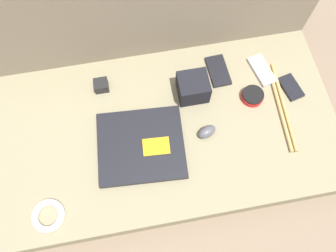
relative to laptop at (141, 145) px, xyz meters
name	(u,v)px	position (x,y,z in m)	size (l,w,h in m)	color
ground_plane	(168,139)	(0.10, 0.05, -0.13)	(8.00, 8.00, 0.00)	#7A6651
couch_seat	(168,134)	(0.10, 0.05, -0.07)	(1.20, 0.63, 0.12)	#847A5B
couch_backrest	(147,9)	(0.10, 0.47, 0.12)	(1.20, 0.20, 0.51)	#7F705B
laptop	(141,145)	(0.00, 0.00, 0.00)	(0.31, 0.28, 0.03)	black
computer_mouse	(207,132)	(0.23, 0.01, 0.01)	(0.08, 0.06, 0.04)	#4C4C51
speaker_puck	(253,96)	(0.42, 0.11, 0.00)	(0.08, 0.08, 0.03)	red
phone_silver	(262,70)	(0.49, 0.21, 0.00)	(0.08, 0.14, 0.01)	#B7B7BC
phone_black	(218,71)	(0.33, 0.24, 0.00)	(0.07, 0.13, 0.01)	black
phone_small	(291,87)	(0.57, 0.13, -0.01)	(0.08, 0.11, 0.01)	black
camera_pouch	(193,87)	(0.21, 0.17, 0.03)	(0.11, 0.10, 0.09)	black
charger_brick	(101,85)	(-0.11, 0.25, 0.01)	(0.05, 0.05, 0.04)	black
cable_coil	(48,216)	(-0.32, -0.18, 0.00)	(0.10, 0.10, 0.02)	white
drumstick_pair	(282,106)	(0.52, 0.06, 0.00)	(0.05, 0.35, 0.01)	tan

